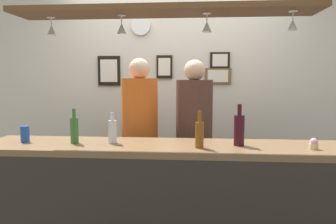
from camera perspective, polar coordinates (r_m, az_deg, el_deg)
name	(u,v)px	position (r m, az deg, el deg)	size (l,w,h in m)	color
back_wall	(175,94)	(3.83, 1.27, 3.13)	(4.40, 0.06, 2.60)	silver
bar_counter	(161,194)	(2.37, -1.27, -14.05)	(2.70, 0.55, 1.00)	brown
overhead_glass_rack	(163,11)	(2.48, -0.82, 17.09)	(2.20, 0.36, 0.04)	brown
hanging_wineglass_far_left	(52,29)	(2.73, -19.49, 13.33)	(0.07, 0.07, 0.13)	silver
hanging_wineglass_left	(122,28)	(2.52, -8.03, 14.26)	(0.07, 0.07, 0.13)	silver
hanging_wineglass_center_left	(207,26)	(2.44, 6.74, 14.55)	(0.07, 0.07, 0.13)	silver
hanging_wineglass_center	(293,24)	(2.50, 20.76, 14.02)	(0.07, 0.07, 0.13)	silver
person_left_orange_shirt	(140,129)	(3.14, -4.88, -2.88)	(0.34, 0.34, 1.67)	#2D334C
person_middle_brown_shirt	(194,130)	(3.10, 4.54, -3.20)	(0.34, 0.34, 1.65)	#2D334C
bottle_beer_amber_tall	(199,134)	(2.31, 5.46, -3.73)	(0.06, 0.06, 0.26)	brown
bottle_soda_clear	(112,131)	(2.50, -9.59, -3.23)	(0.06, 0.06, 0.23)	silver
bottle_beer_green_import	(74,129)	(2.56, -15.89, -2.91)	(0.06, 0.06, 0.26)	#336B2D
bottle_wine_dark_red	(239,129)	(2.43, 12.21, -2.94)	(0.08, 0.08, 0.30)	#380F19
drink_can	(25,134)	(2.74, -23.50, -3.51)	(0.07, 0.07, 0.12)	#1E4CB2
cupcake	(314,144)	(2.46, 23.89, -5.11)	(0.06, 0.06, 0.08)	beige
picture_frame_lower_pair	(218,76)	(3.78, 8.61, 6.16)	(0.30, 0.02, 0.18)	brown
picture_frame_upper_small	(220,60)	(3.79, 8.97, 8.83)	(0.22, 0.02, 0.18)	black
picture_frame_caricature	(109,71)	(3.91, -10.17, 7.03)	(0.26, 0.02, 0.34)	black
picture_frame_crest	(164,67)	(3.79, -0.63, 7.82)	(0.18, 0.02, 0.26)	black
wall_clock	(141,25)	(3.87, -4.71, 14.70)	(0.22, 0.22, 0.03)	white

